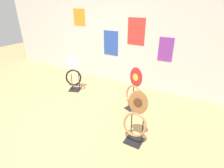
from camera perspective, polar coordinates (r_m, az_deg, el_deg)
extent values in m
plane|color=tan|center=(3.48, -18.86, -12.74)|extent=(14.00, 14.00, 0.00)
cube|color=silver|center=(4.71, 1.46, 15.96)|extent=(8.00, 0.06, 2.60)
cube|color=red|center=(4.42, 7.90, 16.58)|extent=(0.45, 0.01, 0.64)
cube|color=#284CAD|center=(4.80, -0.38, 13.18)|extent=(0.43, 0.01, 0.65)
cube|color=purple|center=(4.26, 17.12, 10.71)|extent=(0.34, 0.01, 0.55)
cube|color=orange|center=(5.30, -10.65, 20.65)|extent=(0.40, 0.01, 0.45)
cube|color=black|center=(3.03, 7.18, -17.83)|extent=(0.28, 0.28, 0.01)
cylinder|color=black|center=(2.98, 6.35, -13.16)|extent=(0.02, 0.02, 0.42)
cylinder|color=black|center=(2.93, 9.96, -14.24)|extent=(0.02, 0.02, 0.42)
cylinder|color=black|center=(2.86, 6.74, -16.24)|extent=(0.22, 0.02, 0.02)
torus|color=#9E7042|center=(2.79, 7.39, -12.99)|extent=(0.39, 0.16, 0.38)
ellipsoid|color=#936033|center=(2.66, 8.54, -5.99)|extent=(0.31, 0.08, 0.38)
ellipsoid|color=#4C2D19|center=(2.64, 8.42, -6.09)|extent=(0.14, 0.03, 0.14)
sphere|color=silver|center=(2.76, 6.41, -9.13)|extent=(0.02, 0.02, 0.02)
sphere|color=silver|center=(2.71, 9.74, -10.08)|extent=(0.02, 0.02, 0.02)
cube|color=black|center=(4.62, -11.99, -1.76)|extent=(0.37, 0.37, 0.01)
cylinder|color=black|center=(4.64, -12.99, 1.03)|extent=(0.02, 0.02, 0.39)
cylinder|color=black|center=(4.58, -10.69, 0.90)|extent=(0.02, 0.02, 0.39)
cylinder|color=black|center=(4.48, -12.49, -0.37)|extent=(0.21, 0.10, 0.02)
torus|color=black|center=(4.46, -12.47, 2.07)|extent=(0.43, 0.28, 0.41)
ellipsoid|color=white|center=(4.37, -12.71, 6.78)|extent=(0.30, 0.15, 0.38)
ellipsoid|color=silver|center=(4.36, -12.78, 6.73)|extent=(0.13, 0.07, 0.14)
sphere|color=silver|center=(4.46, -13.56, 4.45)|extent=(0.02, 0.02, 0.02)
sphere|color=silver|center=(4.40, -11.46, 4.38)|extent=(0.02, 0.02, 0.02)
cube|color=black|center=(3.78, 6.87, -7.91)|extent=(0.36, 0.36, 0.01)
cylinder|color=black|center=(3.78, 6.94, -3.98)|extent=(0.02, 0.02, 0.43)
cylinder|color=black|center=(3.67, 9.14, -5.12)|extent=(0.02, 0.02, 0.43)
cylinder|color=black|center=(3.64, 6.16, -5.99)|extent=(0.22, 0.09, 0.02)
torus|color=#9E7042|center=(3.59, 6.92, -3.35)|extent=(0.41, 0.25, 0.38)
ellipsoid|color=#AD1E23|center=(3.46, 7.82, 2.24)|extent=(0.32, 0.16, 0.40)
ellipsoid|color=yellow|center=(3.45, 7.64, 2.19)|extent=(0.14, 0.06, 0.15)
sphere|color=silver|center=(3.59, 6.49, -0.27)|extent=(0.02, 0.02, 0.02)
sphere|color=silver|center=(3.48, 8.57, -1.24)|extent=(0.02, 0.02, 0.02)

